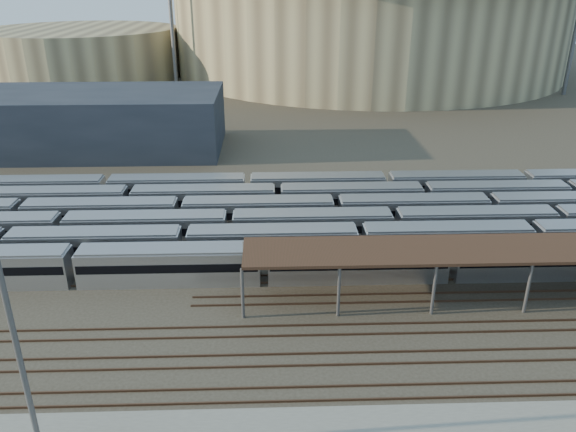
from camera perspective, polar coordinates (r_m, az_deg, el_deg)
The scene contains 9 objects.
ground at distance 50.87m, azimuth 4.59°, elevation -10.86°, with size 420.00×420.00×0.00m, color #383026.
subway_trains at distance 66.08m, azimuth 2.40°, elevation -0.50°, with size 129.15×23.90×3.60m.
inspection_shed at distance 58.30m, azimuth 26.37°, elevation -3.07°, with size 60.30×6.00×5.30m.
empty_tracks at distance 46.80m, azimuth 5.27°, elevation -14.22°, with size 170.00×9.62×0.18m.
stadium at distance 184.62m, azimuth 8.01°, elevation 19.50°, with size 124.00×124.00×32.50m.
secondary_arena at distance 181.45m, azimuth -20.17°, elevation 15.28°, with size 56.00×56.00×14.00m, color tan.
service_building at distance 103.84m, azimuth -18.68°, elevation 9.11°, with size 42.00×20.00×10.00m, color #1E232D.
floodlight_0 at distance 153.88m, azimuth -11.85°, elevation 20.06°, with size 4.00×1.00×38.40m.
yard_light_pole at distance 35.96m, azimuth -26.55°, elevation -8.54°, with size 0.80×0.36×21.57m.
Camera 1 is at (-5.41, -41.69, 28.64)m, focal length 35.00 mm.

